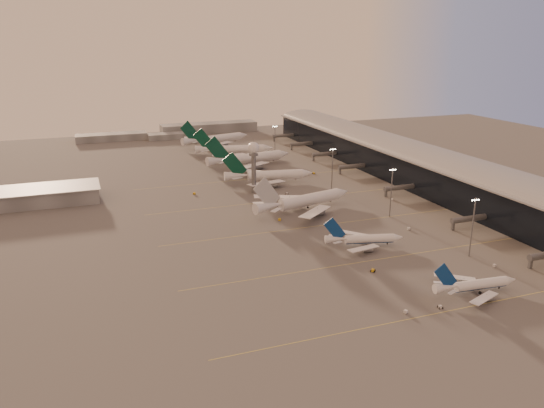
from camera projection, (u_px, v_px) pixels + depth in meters
name	position (u px, v px, depth m)	size (l,w,h in m)	color
ground	(343.00, 277.00, 197.97)	(700.00, 700.00, 0.00)	#535050
taxiway_markings	(344.00, 222.00, 258.02)	(180.00, 185.25, 0.02)	#D6C24B
terminal	(416.00, 164.00, 329.08)	(57.00, 362.00, 23.04)	black
hangar	(20.00, 197.00, 282.31)	(82.00, 27.00, 8.50)	slate
radar_tower	(254.00, 157.00, 300.80)	(6.40, 6.40, 31.10)	slate
mast_a	(473.00, 225.00, 213.06)	(3.60, 0.56, 25.00)	slate
mast_b	(391.00, 190.00, 261.30)	(3.60, 0.56, 25.00)	slate
mast_c	(332.00, 167.00, 308.88)	(3.60, 0.56, 25.00)	slate
mast_d	(275.00, 141.00, 388.79)	(3.60, 0.56, 25.00)	slate
distant_horizon	(181.00, 131.00, 488.75)	(165.00, 37.50, 9.00)	slate
narrowbody_near	(475.00, 286.00, 184.88)	(33.28, 26.47, 13.00)	white
narrowbody_mid	(364.00, 240.00, 226.61)	(34.42, 27.14, 13.68)	white
widebody_white	(304.00, 203.00, 274.61)	(59.85, 47.38, 21.46)	white
greentail_a	(269.00, 177.00, 326.31)	(56.16, 45.05, 20.48)	white
greentail_b	(250.00, 160.00, 369.93)	(64.41, 51.63, 23.52)	white
greentail_c	(235.00, 151.00, 400.84)	(59.68, 47.78, 21.86)	white
greentail_d	(216.00, 141.00, 441.06)	(61.81, 49.22, 23.05)	white
gsv_truck_a	(407.00, 310.00, 171.87)	(6.22, 4.75, 2.40)	silver
gsv_tug_near	(440.00, 307.00, 175.07)	(2.52, 3.62, 0.95)	silver
gsv_catering_a	(495.00, 262.00, 206.33)	(5.72, 3.76, 4.33)	silver
gsv_tug_mid	(373.00, 271.00, 202.38)	(4.25, 4.25, 1.07)	gold
gsv_truck_b	(410.00, 227.00, 246.65)	(6.23, 2.75, 2.44)	silver
gsv_truck_c	(280.00, 218.00, 259.61)	(5.17, 6.22, 2.44)	gold
gsv_catering_b	(393.00, 197.00, 291.46)	(5.01, 2.62, 3.99)	silver
gsv_tug_far	(287.00, 194.00, 302.98)	(3.16, 3.94, 0.98)	silver
gsv_truck_d	(194.00, 192.00, 303.01)	(4.49, 6.43, 2.45)	gold
gsv_tug_hangar	(314.00, 173.00, 348.82)	(4.28, 3.02, 1.12)	gold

